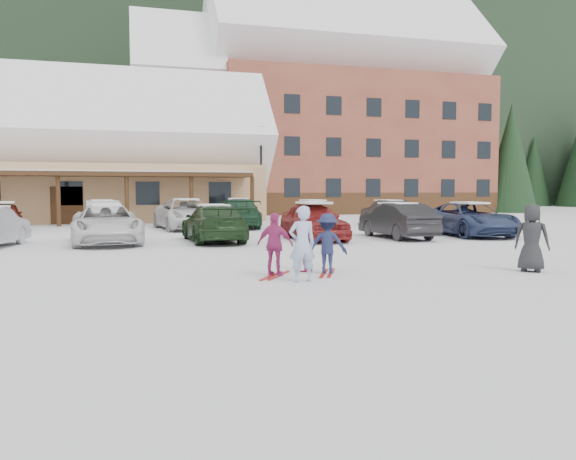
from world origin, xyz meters
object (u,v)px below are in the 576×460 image
object	(u,v)px
parked_car_8	(3,217)
parked_car_11	(238,213)
lamp_post	(261,168)
parked_car_12	(313,213)
parked_car_3	(214,223)
parked_car_6	(469,219)
child_magenta	(275,245)
parked_car_5	(397,221)
parked_car_4	(314,221)
parked_car_2	(106,224)
child_navy	(328,244)
parked_car_9	(102,215)
toddler_red	(304,253)
parked_car_10	(186,214)
bystander_dark	(532,238)
day_lodge	(42,160)
parked_car_13	(388,212)
adult_skier	(302,244)
alpine_hotel	(326,119)

from	to	relation	value
parked_car_8	parked_car_11	size ratio (longest dim) A/B	0.79
lamp_post	parked_car_12	bearing A→B (deg)	-78.22
parked_car_8	parked_car_11	xyz separation A→B (m)	(11.33, -0.17, 0.06)
parked_car_3	parked_car_6	distance (m)	11.04
child_magenta	parked_car_5	size ratio (longest dim) A/B	0.33
parked_car_4	parked_car_12	xyz separation A→B (m)	(2.63, 8.18, -0.02)
parked_car_2	parked_car_12	size ratio (longest dim) A/B	1.23
child_navy	parked_car_9	xyz separation A→B (m)	(-5.84, 17.08, 0.03)
child_magenta	parked_car_2	world-z (taller)	child_magenta
parked_car_9	parked_car_12	distance (m)	10.99
toddler_red	parked_car_5	world-z (taller)	parked_car_5
parked_car_10	parked_car_11	xyz separation A→B (m)	(2.76, 0.51, -0.00)
child_magenta	child_navy	bearing A→B (deg)	-144.57
parked_car_2	bystander_dark	bearing A→B (deg)	-49.68
bystander_dark	parked_car_12	size ratio (longest dim) A/B	0.39
day_lodge	parked_car_11	xyz separation A→B (m)	(11.06, -10.90, -3.18)
parked_car_4	day_lodge	bearing A→B (deg)	121.58
parked_car_10	parked_car_13	world-z (taller)	parked_car_10
adult_skier	parked_car_11	world-z (taller)	adult_skier
parked_car_3	parked_car_2	bearing A→B (deg)	-6.41
lamp_post	parked_car_4	bearing A→B (deg)	-94.80
child_navy	adult_skier	bearing A→B (deg)	71.54
day_lodge	bystander_dark	distance (m)	32.45
child_magenta	lamp_post	bearing A→B (deg)	-68.81
parked_car_4	parked_car_12	bearing A→B (deg)	70.12
alpine_hotel	child_navy	size ratio (longest dim) A/B	22.20
parked_car_6	parked_car_10	bearing A→B (deg)	149.93
lamp_post	bystander_dark	xyz separation A→B (m)	(1.07, -24.54, -2.64)
parked_car_6	parked_car_10	size ratio (longest dim) A/B	0.94
parked_car_10	parked_car_6	bearing A→B (deg)	-40.36
parked_car_11	parked_car_2	bearing A→B (deg)	56.39
parked_car_6	toddler_red	bearing A→B (deg)	-137.32
lamp_post	parked_car_2	size ratio (longest dim) A/B	1.18
toddler_red	parked_car_10	xyz separation A→B (m)	(-1.35, 15.78, 0.31)
child_navy	parked_car_10	size ratio (longest dim) A/B	0.26
parked_car_11	parked_car_6	bearing A→B (deg)	144.20
parked_car_5	parked_car_4	bearing A→B (deg)	-3.75
toddler_red	parked_car_5	size ratio (longest dim) A/B	0.21
toddler_red	child_navy	bearing A→B (deg)	105.13
day_lodge	toddler_red	bearing A→B (deg)	-70.46
parked_car_2	parked_car_11	bearing A→B (deg)	45.40
alpine_hotel	lamp_post	distance (m)	17.77
alpine_hotel	parked_car_10	distance (m)	27.31
parked_car_5	parked_car_9	size ratio (longest dim) A/B	0.98
child_navy	parked_car_6	distance (m)	13.07
alpine_hotel	parked_car_6	distance (m)	30.13
child_navy	parked_car_3	bearing A→B (deg)	-56.31
alpine_hotel	toddler_red	world-z (taller)	alpine_hotel
toddler_red	bystander_dark	distance (m)	5.48
child_magenta	parked_car_4	size ratio (longest dim) A/B	0.33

